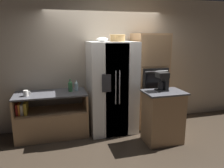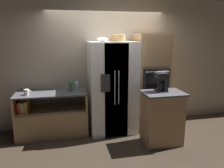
# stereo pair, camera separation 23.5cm
# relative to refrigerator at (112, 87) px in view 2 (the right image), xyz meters

# --- Properties ---
(ground_plane) EXTENTS (20.00, 20.00, 0.00)m
(ground_plane) POSITION_rel_refrigerator_xyz_m (-0.05, -0.02, -0.94)
(ground_plane) COLOR #382D23
(wall_back) EXTENTS (12.00, 0.06, 2.80)m
(wall_back) POSITION_rel_refrigerator_xyz_m (-0.05, 0.43, 0.46)
(wall_back) COLOR tan
(wall_back) RESTS_ON ground_plane
(counter_left) EXTENTS (1.39, 0.68, 0.89)m
(counter_left) POSITION_rel_refrigerator_xyz_m (-1.25, 0.06, -0.62)
(counter_left) COLOR #A87F56
(counter_left) RESTS_ON ground_plane
(refrigerator) EXTENTS (0.96, 0.82, 1.88)m
(refrigerator) POSITION_rel_refrigerator_xyz_m (0.00, 0.00, 0.00)
(refrigerator) COLOR white
(refrigerator) RESTS_ON ground_plane
(wall_oven) EXTENTS (0.69, 0.68, 2.04)m
(wall_oven) POSITION_rel_refrigerator_xyz_m (0.87, 0.09, 0.08)
(wall_oven) COLOR #A87F56
(wall_oven) RESTS_ON ground_plane
(island_counter) EXTENTS (0.74, 0.54, 1.00)m
(island_counter) POSITION_rel_refrigerator_xyz_m (0.79, -0.77, -0.44)
(island_counter) COLOR #A87F56
(island_counter) RESTS_ON ground_plane
(wicker_basket) EXTENTS (0.31, 0.31, 0.14)m
(wicker_basket) POSITION_rel_refrigerator_xyz_m (0.11, -0.03, 1.01)
(wicker_basket) COLOR tan
(wicker_basket) RESTS_ON refrigerator
(fruit_bowl) EXTENTS (0.23, 0.23, 0.08)m
(fruit_bowl) POSITION_rel_refrigerator_xyz_m (-0.20, -0.03, 0.98)
(fruit_bowl) COLOR white
(fruit_bowl) RESTS_ON refrigerator
(bottle_tall) EXTENTS (0.08, 0.08, 0.26)m
(bottle_tall) POSITION_rel_refrigerator_xyz_m (-0.85, 0.07, 0.07)
(bottle_tall) COLOR #33723F
(bottle_tall) RESTS_ON counter_left
(bottle_short) EXTENTS (0.08, 0.08, 0.21)m
(bottle_short) POSITION_rel_refrigerator_xyz_m (-0.72, 0.12, 0.05)
(bottle_short) COLOR silver
(bottle_short) RESTS_ON counter_left
(mug) EXTENTS (0.13, 0.09, 0.11)m
(mug) POSITION_rel_refrigerator_xyz_m (-1.68, -0.05, 0.01)
(mug) COLOR silver
(mug) RESTS_ON counter_left
(coffee_maker) EXTENTS (0.20, 0.21, 0.35)m
(coffee_maker) POSITION_rel_refrigerator_xyz_m (0.79, -0.70, 0.24)
(coffee_maker) COLOR black
(coffee_maker) RESTS_ON island_counter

